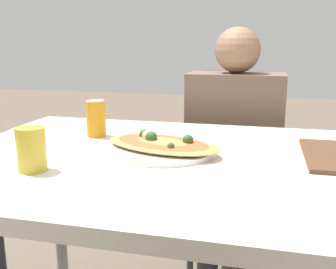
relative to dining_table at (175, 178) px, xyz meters
name	(u,v)px	position (x,y,z in m)	size (l,w,h in m)	color
dining_table	(175,178)	(0.00, 0.00, 0.00)	(1.37, 0.94, 0.76)	silver
chair_far_seated	(235,159)	(0.12, 0.81, -0.17)	(0.40, 0.40, 0.94)	#3F2D1E
person_seated	(234,134)	(0.12, 0.69, -0.02)	(0.42, 0.26, 1.14)	#2D2D38
pizza_main	(162,146)	(-0.05, 0.04, 0.08)	(0.41, 0.32, 0.06)	white
soda_can	(96,118)	(-0.32, 0.18, 0.13)	(0.07, 0.07, 0.12)	orange
drink_glass	(31,149)	(-0.32, -0.21, 0.12)	(0.07, 0.07, 0.11)	gold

